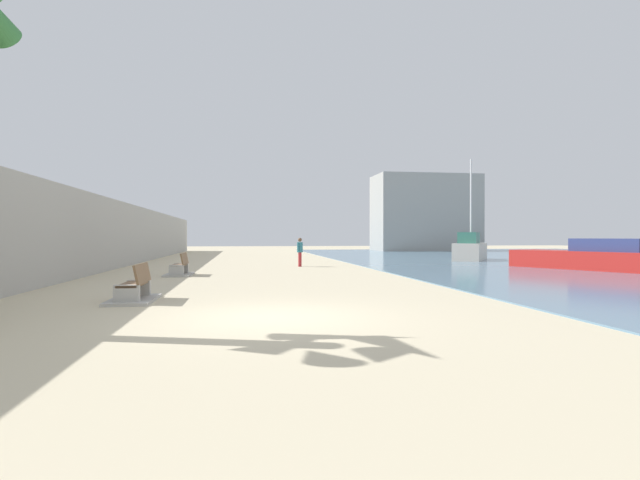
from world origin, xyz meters
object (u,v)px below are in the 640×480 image
(person_walking, at_px, (300,250))
(boat_mid_bay, at_px, (591,258))
(bench_far, at_px, (180,270))
(bench_near, at_px, (134,292))
(boat_nearest, at_px, (470,249))

(person_walking, xyz_separation_m, boat_mid_bay, (14.04, -5.23, -0.30))
(bench_far, relative_size, boat_mid_bay, 0.27)
(bench_near, xyz_separation_m, boat_mid_bay, (20.00, 9.00, 0.40))
(bench_near, height_order, boat_mid_bay, boat_mid_bay)
(bench_far, distance_m, boat_nearest, 21.26)
(bench_near, height_order, bench_far, same)
(bench_near, relative_size, person_walking, 1.30)
(bench_near, distance_m, boat_nearest, 26.72)
(boat_nearest, xyz_separation_m, boat_mid_bay, (1.48, -10.25, -0.18))
(bench_near, relative_size, boat_nearest, 0.30)
(person_walking, distance_m, boat_nearest, 13.53)
(bench_near, xyz_separation_m, person_walking, (5.96, 14.23, 0.70))
(boat_mid_bay, bearing_deg, bench_far, -179.07)
(person_walking, xyz_separation_m, boat_nearest, (12.56, 5.03, -0.12))
(bench_near, relative_size, bench_far, 0.99)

